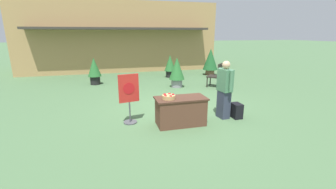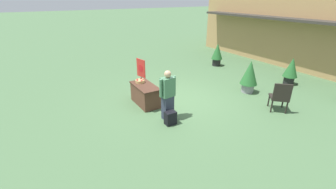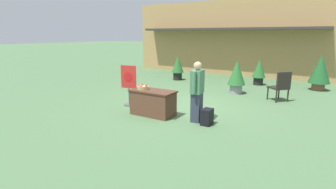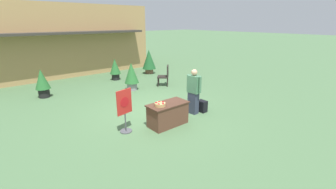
{
  "view_description": "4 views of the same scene",
  "coord_description": "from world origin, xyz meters",
  "px_view_note": "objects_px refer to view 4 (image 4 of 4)",
  "views": [
    {
      "loc": [
        -2.05,
        -6.39,
        2.32
      ],
      "look_at": [
        -0.46,
        -0.44,
        0.63
      ],
      "focal_mm": 24.0,
      "sensor_mm": 36.0,
      "label": 1
    },
    {
      "loc": [
        6.44,
        -4.25,
        3.65
      ],
      "look_at": [
        0.28,
        -0.56,
        0.46
      ],
      "focal_mm": 24.0,
      "sensor_mm": 36.0,
      "label": 2
    },
    {
      "loc": [
        3.91,
        -7.12,
        2.3
      ],
      "look_at": [
        0.06,
        -0.94,
        0.61
      ],
      "focal_mm": 28.0,
      "sensor_mm": 36.0,
      "label": 3
    },
    {
      "loc": [
        -4.51,
        -6.18,
        3.16
      ],
      "look_at": [
        0.27,
        -0.47,
        0.72
      ],
      "focal_mm": 24.0,
      "sensor_mm": 36.0,
      "label": 4
    }
  ],
  "objects_px": {
    "person_visitor": "(194,91)",
    "poster_board": "(125,110)",
    "potted_plant_far_left": "(149,60)",
    "potted_plant_far_right": "(42,82)",
    "potted_plant_near_left": "(131,75)",
    "potted_plant_near_right": "(115,68)",
    "display_table": "(168,114)",
    "apple_basket": "(160,104)",
    "backpack": "(202,106)",
    "patio_chair": "(165,75)"
  },
  "relations": [
    {
      "from": "poster_board",
      "to": "potted_plant_far_right",
      "type": "relative_size",
      "value": 1.06
    },
    {
      "from": "display_table",
      "to": "poster_board",
      "type": "bearing_deg",
      "value": 160.65
    },
    {
      "from": "potted_plant_near_right",
      "to": "potted_plant_near_left",
      "type": "height_order",
      "value": "potted_plant_near_left"
    },
    {
      "from": "backpack",
      "to": "patio_chair",
      "type": "xyz_separation_m",
      "value": [
        1.17,
        3.57,
        0.36
      ]
    },
    {
      "from": "potted_plant_far_left",
      "to": "potted_plant_near_left",
      "type": "xyz_separation_m",
      "value": [
        -2.73,
        -2.42,
        -0.1
      ]
    },
    {
      "from": "backpack",
      "to": "potted_plant_near_left",
      "type": "relative_size",
      "value": 0.32
    },
    {
      "from": "potted_plant_near_right",
      "to": "potted_plant_far_left",
      "type": "bearing_deg",
      "value": 3.07
    },
    {
      "from": "display_table",
      "to": "apple_basket",
      "type": "bearing_deg",
      "value": -174.91
    },
    {
      "from": "apple_basket",
      "to": "potted_plant_near_right",
      "type": "xyz_separation_m",
      "value": [
        1.79,
        6.39,
        -0.12
      ]
    },
    {
      "from": "backpack",
      "to": "potted_plant_far_right",
      "type": "height_order",
      "value": "potted_plant_far_right"
    },
    {
      "from": "potted_plant_near_right",
      "to": "potted_plant_near_left",
      "type": "bearing_deg",
      "value": -97.92
    },
    {
      "from": "backpack",
      "to": "potted_plant_near_left",
      "type": "distance_m",
      "value": 4.09
    },
    {
      "from": "person_visitor",
      "to": "display_table",
      "type": "bearing_deg",
      "value": 0.0
    },
    {
      "from": "potted_plant_far_left",
      "to": "potted_plant_far_right",
      "type": "bearing_deg",
      "value": -171.57
    },
    {
      "from": "potted_plant_near_right",
      "to": "backpack",
      "type": "bearing_deg",
      "value": -88.16
    },
    {
      "from": "potted_plant_far_right",
      "to": "backpack",
      "type": "bearing_deg",
      "value": -53.78
    },
    {
      "from": "apple_basket",
      "to": "potted_plant_near_left",
      "type": "relative_size",
      "value": 0.25
    },
    {
      "from": "patio_chair",
      "to": "potted_plant_far_right",
      "type": "height_order",
      "value": "potted_plant_far_right"
    },
    {
      "from": "apple_basket",
      "to": "potted_plant_near_left",
      "type": "xyz_separation_m",
      "value": [
        1.48,
        4.09,
        -0.06
      ]
    },
    {
      "from": "person_visitor",
      "to": "poster_board",
      "type": "relative_size",
      "value": 1.22
    },
    {
      "from": "patio_chair",
      "to": "potted_plant_near_left",
      "type": "bearing_deg",
      "value": 27.68
    },
    {
      "from": "potted_plant_near_right",
      "to": "potted_plant_far_left",
      "type": "height_order",
      "value": "potted_plant_far_left"
    },
    {
      "from": "backpack",
      "to": "potted_plant_far_left",
      "type": "xyz_separation_m",
      "value": [
        2.21,
        6.44,
        0.62
      ]
    },
    {
      "from": "potted_plant_near_right",
      "to": "display_table",
      "type": "bearing_deg",
      "value": -102.98
    },
    {
      "from": "potted_plant_far_right",
      "to": "potted_plant_near_left",
      "type": "xyz_separation_m",
      "value": [
        3.52,
        -1.49,
        0.04
      ]
    },
    {
      "from": "display_table",
      "to": "person_visitor",
      "type": "distance_m",
      "value": 1.4
    },
    {
      "from": "display_table",
      "to": "apple_basket",
      "type": "relative_size",
      "value": 3.98
    },
    {
      "from": "display_table",
      "to": "potted_plant_far_right",
      "type": "relative_size",
      "value": 1.06
    },
    {
      "from": "potted_plant_near_right",
      "to": "potted_plant_near_left",
      "type": "xyz_separation_m",
      "value": [
        -0.32,
        -2.29,
        0.07
      ]
    },
    {
      "from": "potted_plant_far_right",
      "to": "apple_basket",
      "type": "bearing_deg",
      "value": -69.93
    },
    {
      "from": "potted_plant_far_right",
      "to": "patio_chair",
      "type": "bearing_deg",
      "value": -20.42
    },
    {
      "from": "apple_basket",
      "to": "potted_plant_near_right",
      "type": "distance_m",
      "value": 6.63
    },
    {
      "from": "poster_board",
      "to": "potted_plant_far_left",
      "type": "relative_size",
      "value": 0.89
    },
    {
      "from": "display_table",
      "to": "apple_basket",
      "type": "xyz_separation_m",
      "value": [
        -0.33,
        -0.03,
        0.42
      ]
    },
    {
      "from": "poster_board",
      "to": "potted_plant_far_left",
      "type": "xyz_separation_m",
      "value": [
        5.15,
        6.04,
        0.13
      ]
    },
    {
      "from": "poster_board",
      "to": "potted_plant_near_right",
      "type": "xyz_separation_m",
      "value": [
        2.73,
        5.91,
        -0.04
      ]
    },
    {
      "from": "display_table",
      "to": "patio_chair",
      "type": "xyz_separation_m",
      "value": [
        2.84,
        3.62,
        0.21
      ]
    },
    {
      "from": "display_table",
      "to": "potted_plant_far_left",
      "type": "xyz_separation_m",
      "value": [
        3.88,
        6.49,
        0.46
      ]
    },
    {
      "from": "patio_chair",
      "to": "potted_plant_far_left",
      "type": "xyz_separation_m",
      "value": [
        1.04,
        2.87,
        0.26
      ]
    },
    {
      "from": "apple_basket",
      "to": "backpack",
      "type": "xyz_separation_m",
      "value": [
        2.0,
        0.07,
        -0.58
      ]
    },
    {
      "from": "potted_plant_far_right",
      "to": "potted_plant_far_left",
      "type": "height_order",
      "value": "potted_plant_far_left"
    },
    {
      "from": "person_visitor",
      "to": "potted_plant_far_left",
      "type": "relative_size",
      "value": 1.08
    },
    {
      "from": "person_visitor",
      "to": "potted_plant_near_left",
      "type": "relative_size",
      "value": 1.22
    },
    {
      "from": "poster_board",
      "to": "potted_plant_near_right",
      "type": "height_order",
      "value": "poster_board"
    },
    {
      "from": "apple_basket",
      "to": "potted_plant_far_right",
      "type": "bearing_deg",
      "value": 110.07
    },
    {
      "from": "poster_board",
      "to": "patio_chair",
      "type": "xyz_separation_m",
      "value": [
        4.11,
        3.18,
        -0.13
      ]
    },
    {
      "from": "backpack",
      "to": "potted_plant_near_right",
      "type": "distance_m",
      "value": 6.33
    },
    {
      "from": "display_table",
      "to": "patio_chair",
      "type": "relative_size",
      "value": 1.25
    },
    {
      "from": "patio_chair",
      "to": "potted_plant_near_left",
      "type": "relative_size",
      "value": 0.8
    },
    {
      "from": "display_table",
      "to": "potted_plant_near_left",
      "type": "distance_m",
      "value": 4.24
    }
  ]
}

